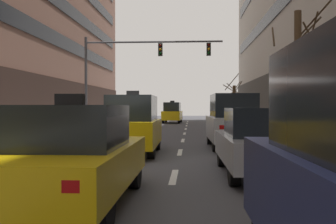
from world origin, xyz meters
name	(u,v)px	position (x,y,z in m)	size (l,w,h in m)	color
ground_plane	(129,159)	(0.00, 0.00, 0.00)	(120.00, 120.00, 0.00)	#424247
lane_stripe_l1_s3	(45,175)	(-1.57, -3.00, 0.00)	(0.16, 2.00, 0.01)	silver
lane_stripe_l1_s4	(96,152)	(-1.57, 2.00, 0.00)	(0.16, 2.00, 0.01)	silver
lane_stripe_l1_s5	(120,140)	(-1.57, 7.00, 0.00)	(0.16, 2.00, 0.01)	silver
lane_stripe_l1_s6	(135,133)	(-1.57, 12.00, 0.00)	(0.16, 2.00, 0.01)	silver
lane_stripe_l1_s7	(144,129)	(-1.57, 17.00, 0.00)	(0.16, 2.00, 0.01)	silver
lane_stripe_l1_s8	(151,126)	(-1.57, 22.00, 0.00)	(0.16, 2.00, 0.01)	silver
lane_stripe_l1_s9	(156,123)	(-1.57, 27.00, 0.00)	(0.16, 2.00, 0.01)	silver
lane_stripe_l1_s10	(160,121)	(-1.57, 32.00, 0.00)	(0.16, 2.00, 0.01)	silver
lane_stripe_l2_s3	(174,176)	(1.57, -3.00, 0.00)	(0.16, 2.00, 0.01)	silver
lane_stripe_l2_s4	(180,152)	(1.57, 2.00, 0.00)	(0.16, 2.00, 0.01)	silver
lane_stripe_l2_s5	(183,140)	(1.57, 7.00, 0.00)	(0.16, 2.00, 0.01)	silver
lane_stripe_l2_s6	(185,133)	(1.57, 12.00, 0.00)	(0.16, 2.00, 0.01)	silver
lane_stripe_l2_s7	(186,129)	(1.57, 17.00, 0.00)	(0.16, 2.00, 0.01)	silver
lane_stripe_l2_s8	(186,126)	(1.57, 22.00, 0.00)	(0.16, 2.00, 0.01)	silver
lane_stripe_l2_s9	(187,123)	(1.57, 27.00, 0.00)	(0.16, 2.00, 0.01)	silver
lane_stripe_l2_s10	(188,121)	(1.57, 32.00, 0.00)	(0.16, 2.00, 0.01)	silver
taxi_driving_0	(133,125)	(-0.09, 1.43, 1.03)	(1.84, 4.30, 2.24)	black
car_driving_1	(118,119)	(-3.27, 15.43, 0.79)	(1.93, 4.33, 1.60)	black
taxi_driving_2	(172,113)	(0.04, 27.79, 1.06)	(2.01, 4.46, 2.30)	black
taxi_driving_3	(73,156)	(-0.01, -5.82, 0.84)	(1.91, 4.55, 1.89)	black
car_driving_4	(85,126)	(-3.04, 5.86, 0.77)	(1.94, 4.25, 1.57)	black
car_parked_1	(260,142)	(3.67, -2.70, 0.81)	(1.91, 4.43, 1.65)	black
car_parked_2	(233,121)	(3.67, 3.62, 1.09)	(2.01, 4.57, 2.19)	black
traffic_signal_0	(134,62)	(-1.86, 13.60, 4.69)	(9.28, 0.35, 6.24)	#4C4C51
street_tree_1	(298,74)	(6.19, 3.29, 2.98)	(2.33, 2.14, 5.68)	#4C3823
street_tree_3	(234,102)	(6.16, 25.77, 2.13)	(1.96, 2.06, 4.87)	#4C3823
pedestrian_0	(251,117)	(5.49, 10.61, 1.08)	(0.37, 0.43, 1.63)	#383D59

